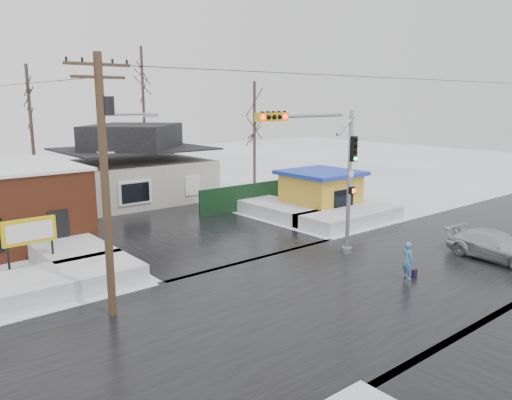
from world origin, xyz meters
TOP-DOWN VIEW (x-y plane):
  - ground at (0.00, 0.00)m, footprint 120.00×120.00m
  - road_ns at (0.00, 0.00)m, footprint 10.00×120.00m
  - road_ew at (0.00, 0.00)m, footprint 120.00×10.00m
  - snowbank_nw at (-9.00, 7.00)m, footprint 7.00×3.00m
  - snowbank_ne at (9.00, 7.00)m, footprint 7.00×3.00m
  - snowbank_nside_w at (-7.00, 12.00)m, footprint 3.00×8.00m
  - snowbank_nside_e at (7.00, 12.00)m, footprint 3.00×8.00m
  - traffic_signal at (2.43, 2.97)m, footprint 6.05×0.68m
  - utility_pole at (-7.93, 3.50)m, footprint 3.15×0.44m
  - marquee_sign at (-9.00, 9.49)m, footprint 2.20×0.21m
  - house at (2.00, 22.00)m, footprint 10.40×8.40m
  - kiosk at (9.50, 9.99)m, footprint 4.60×4.60m
  - fence at (6.50, 14.00)m, footprint 8.00×0.12m
  - tree_far_left at (-4.00, 26.00)m, footprint 3.00×3.00m
  - tree_far_mid at (6.00, 28.00)m, footprint 3.00×3.00m
  - tree_far_right at (12.00, 20.00)m, footprint 3.00×3.00m
  - pedestrian at (3.20, -1.01)m, footprint 0.58×0.69m
  - car at (8.62, -2.17)m, footprint 2.14×4.70m
  - shopping_bag at (3.54, -1.14)m, footprint 0.29×0.13m

SIDE VIEW (x-z plane):
  - ground at x=0.00m, z-range 0.00..0.00m
  - road_ns at x=0.00m, z-range 0.00..0.02m
  - road_ew at x=0.00m, z-range 0.00..0.02m
  - shopping_bag at x=3.54m, z-range 0.00..0.35m
  - snowbank_nw at x=-9.00m, z-range 0.00..0.80m
  - snowbank_ne at x=9.00m, z-range 0.00..0.80m
  - snowbank_nside_w at x=-7.00m, z-range 0.00..0.80m
  - snowbank_nside_e at x=7.00m, z-range 0.00..0.80m
  - car at x=8.62m, z-range 0.00..1.33m
  - pedestrian at x=3.20m, z-range 0.00..1.61m
  - fence at x=6.50m, z-range 0.00..1.80m
  - kiosk at x=9.50m, z-range 0.03..2.90m
  - marquee_sign at x=-9.00m, z-range 0.65..3.20m
  - house at x=2.00m, z-range -0.26..5.50m
  - traffic_signal at x=2.43m, z-range 1.04..8.04m
  - utility_pole at x=-7.93m, z-range 0.61..9.61m
  - tree_far_right at x=12.00m, z-range 2.66..11.66m
  - tree_far_left at x=-4.00m, z-range 2.95..12.95m
  - tree_far_mid at x=6.00m, z-range 3.54..15.54m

